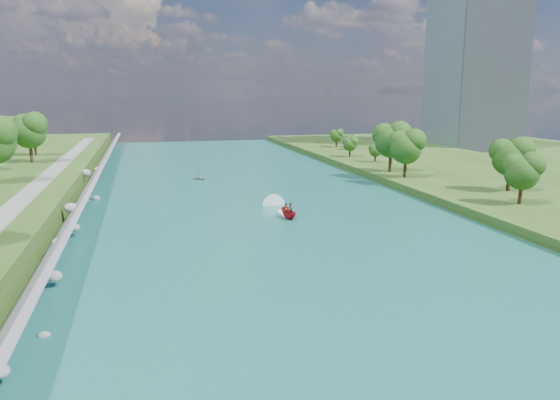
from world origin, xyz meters
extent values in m
plane|color=#2D5119|center=(0.00, 0.00, 0.00)|extent=(260.00, 260.00, 0.00)
cube|color=#1B685F|center=(0.00, 20.00, 0.05)|extent=(55.00, 240.00, 0.10)
cube|color=#2D5119|center=(49.50, 20.00, 0.75)|extent=(44.00, 240.00, 1.50)
cube|color=slate|center=(-25.85, 20.00, 1.80)|extent=(3.54, 236.00, 4.05)
ellipsoid|color=gray|center=(-25.42, -22.98, 1.02)|extent=(0.99, 1.15, 0.78)
ellipsoid|color=gray|center=(-24.21, -16.19, 0.12)|extent=(0.99, 0.85, 0.56)
ellipsoid|color=gray|center=(-24.93, -5.51, 1.07)|extent=(1.39, 1.43, 1.08)
ellipsoid|color=gray|center=(-25.67, 2.44, 2.16)|extent=(1.12, 1.33, 0.89)
ellipsoid|color=gray|center=(-25.19, 12.57, 1.25)|extent=(1.39, 1.53, 0.99)
ellipsoid|color=gray|center=(-26.29, 19.22, 2.38)|extent=(1.81, 1.56, 1.35)
ellipsoid|color=gray|center=(-25.39, 29.03, 1.45)|extent=(0.96, 0.82, 0.65)
ellipsoid|color=gray|center=(-24.62, 37.07, 0.22)|extent=(1.38, 1.49, 0.92)
ellipsoid|color=gray|center=(-27.10, 48.34, 2.91)|extent=(1.83, 1.54, 1.42)
ellipsoid|color=gray|center=(-25.85, 57.44, 2.32)|extent=(1.07, 1.31, 0.80)
cube|color=gray|center=(-32.50, 20.00, 3.55)|extent=(3.00, 200.00, 0.10)
cube|color=gray|center=(82.50, 95.00, 30.00)|extent=(22.00, 22.00, 60.00)
ellipsoid|color=#1D4713|center=(-38.64, 62.17, 9.39)|extent=(7.06, 7.06, 11.77)
ellipsoid|color=#1D4713|center=(-40.08, 75.13, 8.04)|extent=(5.45, 5.45, 9.08)
ellipsoid|color=#1D4713|center=(36.27, 10.55, 5.96)|extent=(5.35, 5.35, 8.91)
ellipsoid|color=#1D4713|center=(41.40, 20.21, 6.69)|extent=(6.23, 6.23, 10.39)
ellipsoid|color=#1D4713|center=(31.57, 37.57, 6.86)|extent=(6.43, 6.43, 10.72)
ellipsoid|color=#1D4713|center=(32.15, 45.34, 7.46)|extent=(7.15, 7.15, 11.91)
ellipsoid|color=#1D4713|center=(35.43, 60.28, 3.99)|extent=(2.99, 2.99, 4.99)
ellipsoid|color=#1D4713|center=(33.39, 71.14, 4.48)|extent=(3.57, 3.57, 5.96)
ellipsoid|color=#1D4713|center=(39.86, 87.24, 3.98)|extent=(2.97, 2.97, 4.95)
ellipsoid|color=#1D4713|center=(38.38, 94.94, 4.60)|extent=(3.71, 3.71, 6.19)
imported|color=#AA0D1A|center=(2.81, 15.84, 0.85)|extent=(1.88, 4.00, 1.49)
imported|color=#66605B|center=(2.41, 15.44, 1.40)|extent=(0.78, 0.61, 1.89)
imported|color=#66605B|center=(3.31, 16.34, 1.28)|extent=(0.99, 0.90, 1.67)
cube|color=white|center=(2.81, 18.84, 0.13)|extent=(0.90, 5.00, 0.06)
imported|color=#919499|center=(-5.88, 53.46, 0.40)|extent=(3.45, 3.50, 0.59)
imported|color=#66605B|center=(-5.88, 53.46, 1.02)|extent=(0.71, 0.51, 1.34)
camera|label=1|loc=(-16.39, -56.42, 17.67)|focal=35.00mm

